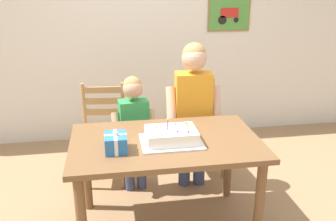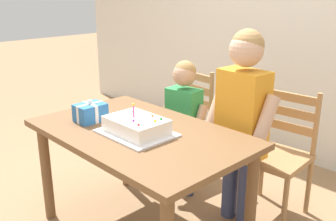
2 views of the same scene
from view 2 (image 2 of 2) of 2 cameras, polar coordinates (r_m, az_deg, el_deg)
name	(u,v)px [view 2 (image 2 of 2)]	position (r m, az deg, el deg)	size (l,w,h in m)	color
back_wall	(299,21)	(3.75, 18.87, 12.40)	(6.40, 0.11, 2.60)	silver
dining_table	(140,146)	(2.44, -4.18, -5.25)	(1.39, 0.86, 0.75)	brown
birthday_cake	(137,126)	(2.33, -4.68, -2.38)	(0.44, 0.34, 0.19)	silver
gift_box_red_large	(90,112)	(2.60, -11.42, -0.28)	(0.15, 0.20, 0.15)	#286BB7
chair_left	(183,122)	(3.39, 2.25, -1.65)	(0.46, 0.46, 0.92)	#A87A4C
chair_right	(278,154)	(2.87, 15.97, -6.15)	(0.45, 0.45, 0.92)	#A87A4C
child_older	(242,111)	(2.57, 10.95, 0.00)	(0.50, 0.29, 1.36)	#38426B
child_younger	(184,116)	(2.95, 2.32, -0.78)	(0.41, 0.24, 1.08)	#38426B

